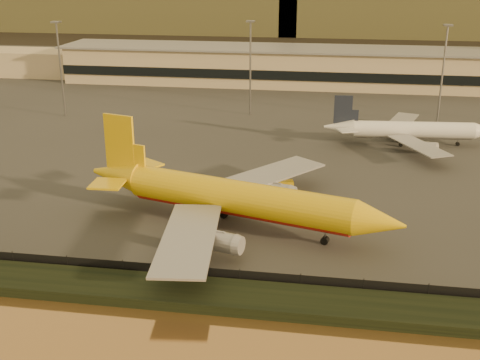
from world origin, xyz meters
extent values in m
plane|color=black|center=(0.00, 0.00, 0.00)|extent=(900.00, 900.00, 0.00)
cube|color=black|center=(0.00, -17.00, 0.70)|extent=(320.00, 7.00, 1.40)
cube|color=#2D2D2D|center=(0.00, 95.00, 0.10)|extent=(320.00, 220.00, 0.20)
cube|color=black|center=(0.00, -13.00, 1.30)|extent=(300.00, 0.05, 2.20)
cube|color=tan|center=(0.00, 125.00, 6.20)|extent=(160.00, 22.00, 12.00)
cube|color=black|center=(0.00, 113.80, 5.20)|extent=(160.00, 0.60, 3.00)
cube|color=gray|center=(0.00, 125.00, 12.50)|extent=(164.00, 24.00, 0.60)
cube|color=tan|center=(-95.00, 129.00, 4.70)|extent=(50.00, 18.00, 9.00)
cylinder|color=slate|center=(-60.00, 70.00, 12.70)|extent=(0.50, 0.50, 25.00)
cube|color=slate|center=(-60.00, 70.00, 25.40)|extent=(2.20, 2.20, 0.40)
cylinder|color=slate|center=(-10.00, 80.00, 12.70)|extent=(0.50, 0.50, 25.00)
cube|color=slate|center=(-10.00, 80.00, 25.40)|extent=(2.20, 2.20, 0.40)
cylinder|color=slate|center=(40.00, 78.00, 12.70)|extent=(0.50, 0.50, 25.00)
cube|color=slate|center=(40.00, 78.00, 25.40)|extent=(2.20, 2.20, 0.40)
cylinder|color=#E0B20B|center=(-0.96, 5.02, 5.33)|extent=(37.46, 15.41, 5.40)
cylinder|color=#B5150A|center=(-0.96, 5.02, 4.39)|extent=(36.14, 13.98, 4.21)
cone|color=#E0B20B|center=(20.53, -1.08, 5.33)|extent=(8.47, 7.18, 5.40)
cone|color=#E0B20B|center=(-23.45, 11.40, 5.74)|extent=(10.47, 7.75, 5.40)
cube|color=#E0B20B|center=(-22.45, 11.12, 11.68)|extent=(5.62, 1.98, 9.46)
cube|color=#E0B20B|center=(-19.98, 16.03, 6.14)|extent=(7.17, 7.16, 0.32)
cube|color=#E0B20B|center=(-22.93, 5.64, 6.14)|extent=(5.39, 5.33, 0.32)
cube|color=gray|center=(1.97, 19.15, 4.39)|extent=(20.09, 22.93, 0.32)
cylinder|color=gray|center=(3.51, 15.07, 2.90)|extent=(6.81, 4.56, 2.97)
cube|color=gray|center=(-5.89, -8.54, 4.39)|extent=(9.74, 24.02, 0.32)
cylinder|color=gray|center=(-2.43, -5.87, 2.90)|extent=(6.81, 4.56, 2.97)
cylinder|color=black|center=(12.78, 1.12, 0.79)|extent=(1.40, 1.23, 1.19)
cylinder|color=slate|center=(12.78, 1.12, 1.42)|extent=(0.21, 0.21, 2.43)
cylinder|color=black|center=(-5.37, 3.75, 0.79)|extent=(1.40, 1.23, 1.19)
cylinder|color=slate|center=(-5.37, 3.75, 1.42)|extent=(0.21, 0.21, 2.43)
cylinder|color=black|center=(-4.05, 8.42, 0.79)|extent=(1.40, 1.23, 1.19)
cylinder|color=slate|center=(-4.05, 8.42, 1.42)|extent=(0.21, 0.21, 2.43)
cylinder|color=white|center=(31.38, 56.95, 3.80)|extent=(27.53, 6.05, 3.79)
cylinder|color=gray|center=(31.38, 56.95, 3.14)|extent=(26.70, 5.16, 2.96)
cone|color=white|center=(14.37, 55.52, 4.09)|extent=(7.12, 4.35, 3.79)
cube|color=#191F2E|center=(15.13, 55.59, 8.26)|extent=(4.18, 0.65, 6.64)
cube|color=white|center=(15.57, 59.43, 4.37)|extent=(4.52, 4.37, 0.23)
cube|color=white|center=(16.20, 51.87, 4.37)|extent=(4.89, 4.79, 0.23)
cube|color=gray|center=(29.75, 67.28, 3.14)|extent=(10.13, 17.87, 0.23)
cylinder|color=gray|center=(31.85, 64.88, 2.10)|extent=(4.71, 2.46, 2.09)
cube|color=gray|center=(31.49, 46.49, 3.14)|extent=(12.43, 17.63, 0.23)
cylinder|color=gray|center=(33.17, 49.20, 2.10)|extent=(4.71, 2.46, 2.09)
cylinder|color=black|center=(41.77, 57.81, 0.62)|extent=(0.89, 0.73, 0.83)
cylinder|color=slate|center=(41.77, 57.81, 1.05)|extent=(0.20, 0.20, 1.71)
cylinder|color=black|center=(28.68, 55.01, 0.62)|extent=(0.89, 0.73, 0.83)
cylinder|color=slate|center=(28.68, 55.01, 1.05)|extent=(0.20, 0.20, 1.71)
cylinder|color=black|center=(28.40, 58.41, 0.62)|extent=(0.89, 0.73, 0.83)
cylinder|color=slate|center=(28.40, 58.41, 1.05)|extent=(0.20, 0.20, 1.71)
cube|color=#E0B20B|center=(4.34, 23.00, 1.09)|extent=(4.23, 2.57, 1.78)
cube|color=white|center=(-23.87, 28.40, 1.14)|extent=(4.29, 2.16, 1.87)
camera|label=1|loc=(13.09, -81.89, 40.53)|focal=45.00mm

